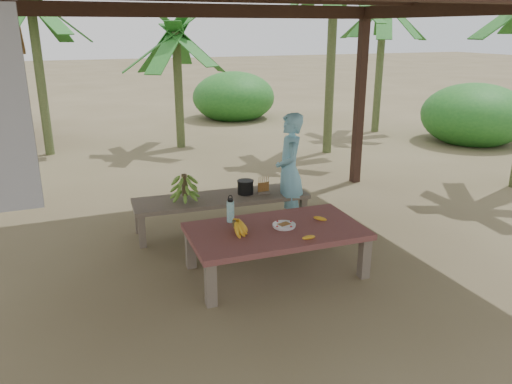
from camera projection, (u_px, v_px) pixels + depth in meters
name	position (u px, v px, depth m)	size (l,w,h in m)	color
ground	(250.00, 266.00, 5.45)	(80.00, 80.00, 0.00)	brown
work_table	(276.00, 234.00, 5.19)	(1.83, 1.06, 0.50)	brown
bench	(222.00, 201.00, 6.32)	(2.23, 0.74, 0.45)	brown
ripe_banana_bunch	(234.00, 226.00, 5.01)	(0.26, 0.23, 0.16)	yellow
plate	(284.00, 225.00, 5.20)	(0.24, 0.24, 0.04)	white
loose_banana_front	(309.00, 237.00, 4.89)	(0.04, 0.17, 0.04)	yellow
loose_banana_side	(320.00, 219.00, 5.38)	(0.04, 0.15, 0.04)	yellow
water_flask	(231.00, 211.00, 5.31)	(0.08, 0.08, 0.30)	#39AFB3
green_banana_stalk	(185.00, 187.00, 6.11)	(0.31, 0.31, 0.35)	#598C2D
cooking_pot	(245.00, 187.00, 6.39)	(0.20, 0.20, 0.17)	black
skewer_rack	(263.00, 185.00, 6.38)	(0.18, 0.08, 0.24)	#A57F47
woman	(289.00, 171.00, 6.35)	(0.54, 0.36, 1.49)	#73BCDA
banana_plant_n	(176.00, 46.00, 10.26)	(1.80, 1.80, 2.61)	#596638
banana_plant_nw	(32.00, 13.00, 9.42)	(1.80, 1.80, 3.24)	#596638
banana_plant_far	(383.00, 16.00, 11.70)	(1.80, 1.80, 3.25)	#596638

